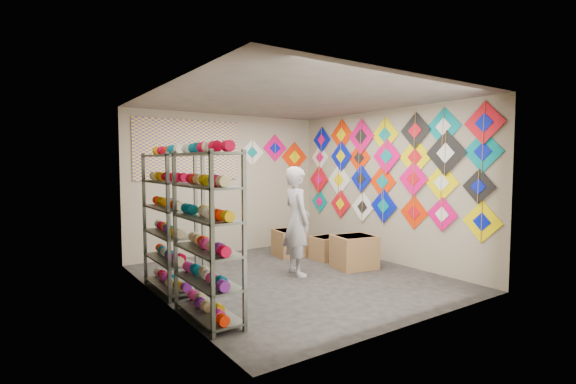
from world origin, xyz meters
TOP-DOWN VIEW (x-y plane):
  - ground at (0.00, 0.00)m, footprint 4.50×4.50m
  - room_walls at (0.00, 0.00)m, footprint 4.50×4.50m
  - shelf_rack_front at (-1.78, -0.85)m, footprint 0.40×1.10m
  - shelf_rack_back at (-1.78, 0.45)m, footprint 0.40×1.10m
  - string_spools at (-1.78, -0.20)m, footprint 0.12×2.36m
  - kite_wall_display at (1.98, -0.04)m, footprint 0.06×4.31m
  - back_wall_kites at (1.15, 2.24)m, footprint 1.65×0.02m
  - poster at (-0.80, 2.23)m, footprint 2.00×0.01m
  - shopkeeper at (0.15, 0.13)m, footprint 0.78×0.64m
  - carton_a at (1.18, -0.09)m, footprint 0.74×0.65m
  - carton_b at (1.21, 0.66)m, footprint 0.54×0.45m
  - carton_c at (0.81, 1.29)m, footprint 0.59×0.64m

SIDE VIEW (x-z plane):
  - ground at x=0.00m, z-range 0.00..0.00m
  - carton_b at x=1.21m, z-range 0.00..0.42m
  - carton_c at x=0.81m, z-range 0.00..0.49m
  - carton_a at x=1.18m, z-range 0.00..0.55m
  - shopkeeper at x=0.15m, z-range 0.00..1.71m
  - shelf_rack_front at x=-1.78m, z-range 0.00..1.90m
  - shelf_rack_back at x=-1.78m, z-range 0.00..1.90m
  - string_spools at x=-1.78m, z-range 0.99..1.11m
  - room_walls at x=0.00m, z-range -0.61..3.89m
  - kite_wall_display at x=1.98m, z-range 0.66..2.69m
  - back_wall_kites at x=1.15m, z-range 1.57..2.37m
  - poster at x=-0.80m, z-range 1.45..2.55m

